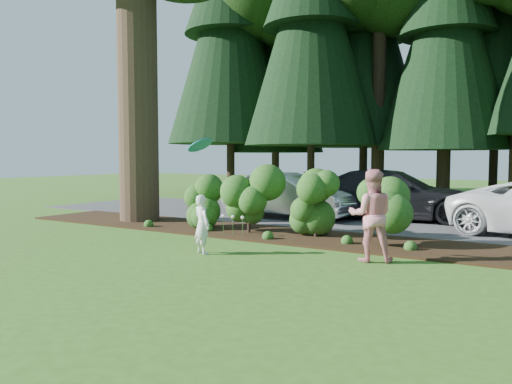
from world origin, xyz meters
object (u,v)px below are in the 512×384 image
Objects in this scene: car_silver_wagon at (288,196)px; frisbee at (200,145)px; car_dark_suv at (393,195)px; adult at (371,215)px; child at (202,224)px.

frisbee is at bearing -166.91° from car_silver_wagon.
car_dark_suv reaches higher than car_silver_wagon.
adult reaches higher than car_silver_wagon.
car_silver_wagon is at bearing -70.47° from adult.
child is at bearing -48.28° from frisbee.
car_silver_wagon is at bearing -56.68° from child.
frisbee is at bearing -26.98° from child.
adult reaches higher than car_dark_suv.
car_silver_wagon is at bearing 99.71° from frisbee.
car_silver_wagon is at bearing 107.08° from car_dark_suv.
frisbee is (1.01, -5.91, 1.53)m from car_silver_wagon.
child is 1.75m from frisbee.
adult is at bearing 12.30° from frisbee.
frisbee reaches higher than car_dark_suv.
frisbee is (-3.60, -0.79, 1.40)m from adult.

